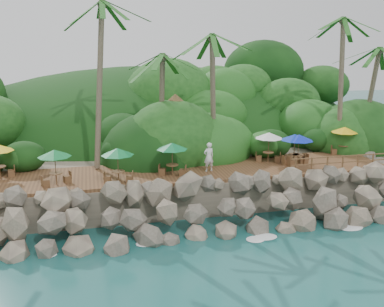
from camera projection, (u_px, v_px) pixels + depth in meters
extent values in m
plane|color=#19514F|center=(218.00, 242.00, 23.03)|extent=(140.00, 140.00, 0.00)
cube|color=gray|center=(165.00, 153.00, 37.88)|extent=(32.00, 25.20, 2.10)
ellipsoid|color=#143811|center=(153.00, 146.00, 45.21)|extent=(44.80, 28.00, 15.40)
cube|color=brown|center=(192.00, 171.00, 28.16)|extent=(26.00, 5.00, 0.20)
ellipsoid|color=white|center=(41.00, 258.00, 21.27)|extent=(1.20, 0.80, 0.06)
ellipsoid|color=white|center=(103.00, 251.00, 21.95)|extent=(1.20, 0.80, 0.06)
ellipsoid|color=white|center=(161.00, 245.00, 22.62)|extent=(1.20, 0.80, 0.06)
ellipsoid|color=white|center=(217.00, 239.00, 23.30)|extent=(1.20, 0.80, 0.06)
ellipsoid|color=white|center=(269.00, 234.00, 23.98)|extent=(1.20, 0.80, 0.06)
ellipsoid|color=white|center=(318.00, 229.00, 24.65)|extent=(1.20, 0.80, 0.06)
ellipsoid|color=white|center=(364.00, 224.00, 25.33)|extent=(1.20, 0.80, 0.06)
cylinder|color=brown|center=(99.00, 86.00, 27.92)|extent=(1.37, 2.09, 10.56)
cylinder|color=brown|center=(162.00, 108.00, 30.05)|extent=(0.53, 1.19, 7.27)
ellipsoid|color=#23601E|center=(161.00, 54.00, 29.17)|extent=(6.00, 6.00, 2.40)
cylinder|color=brown|center=(213.00, 99.00, 29.96)|extent=(0.83, 0.88, 8.55)
ellipsoid|color=#23601E|center=(214.00, 35.00, 28.93)|extent=(6.00, 6.00, 2.40)
cylinder|color=brown|center=(341.00, 87.00, 32.04)|extent=(0.48, 1.31, 9.78)
ellipsoid|color=#23601E|center=(347.00, 17.00, 30.86)|extent=(6.00, 6.00, 2.40)
cylinder|color=brown|center=(370.00, 99.00, 33.37)|extent=(0.47, 1.40, 7.67)
ellipsoid|color=#23601E|center=(375.00, 48.00, 32.44)|extent=(6.00, 6.00, 2.40)
cylinder|color=brown|center=(159.00, 147.00, 29.23)|extent=(0.16, 0.16, 2.40)
cylinder|color=brown|center=(200.00, 145.00, 29.86)|extent=(0.16, 0.16, 2.40)
cylinder|color=brown|center=(153.00, 139.00, 31.87)|extent=(0.16, 0.16, 2.40)
cylinder|color=brown|center=(190.00, 137.00, 32.50)|extent=(0.16, 0.16, 2.40)
cone|color=brown|center=(175.00, 109.00, 30.31)|extent=(5.20, 5.20, 2.20)
cylinder|color=brown|center=(294.00, 159.00, 29.43)|extent=(0.07, 0.07, 0.68)
cylinder|color=brown|center=(294.00, 154.00, 29.35)|extent=(0.77, 0.77, 0.05)
cylinder|color=brown|center=(294.00, 150.00, 29.27)|extent=(0.05, 0.05, 2.01)
cone|color=#0C2BA6|center=(295.00, 137.00, 29.06)|extent=(1.92, 1.92, 0.41)
cube|color=brown|center=(286.00, 162.00, 29.24)|extent=(0.43, 0.43, 0.42)
cube|color=brown|center=(302.00, 160.00, 29.69)|extent=(0.43, 0.43, 0.42)
cylinder|color=brown|center=(298.00, 160.00, 29.30)|extent=(0.07, 0.07, 0.68)
cylinder|color=brown|center=(298.00, 155.00, 29.22)|extent=(0.77, 0.77, 0.05)
cylinder|color=brown|center=(298.00, 150.00, 29.14)|extent=(0.05, 0.05, 2.01)
cone|color=#0D24B2|center=(299.00, 138.00, 28.93)|extent=(1.92, 1.92, 0.41)
cube|color=brown|center=(291.00, 163.00, 29.01)|extent=(0.48, 0.48, 0.42)
cube|color=brown|center=(304.00, 160.00, 29.65)|extent=(0.48, 0.48, 0.42)
cylinder|color=brown|center=(56.00, 179.00, 25.10)|extent=(0.07, 0.07, 0.68)
cylinder|color=brown|center=(56.00, 173.00, 25.01)|extent=(0.77, 0.77, 0.05)
cylinder|color=brown|center=(56.00, 168.00, 24.93)|extent=(0.05, 0.05, 2.01)
cone|color=#0C6E2F|center=(54.00, 153.00, 24.73)|extent=(1.92, 1.92, 0.41)
cube|color=brown|center=(45.00, 183.00, 24.76)|extent=(0.50, 0.50, 0.42)
cube|color=brown|center=(67.00, 179.00, 25.49)|extent=(0.50, 0.50, 0.42)
cylinder|color=brown|center=(343.00, 150.00, 32.04)|extent=(0.07, 0.07, 0.68)
cylinder|color=brown|center=(343.00, 146.00, 31.95)|extent=(0.77, 0.77, 0.05)
cylinder|color=brown|center=(344.00, 141.00, 31.88)|extent=(0.05, 0.05, 2.01)
cone|color=yellow|center=(345.00, 130.00, 31.67)|extent=(1.92, 1.92, 0.41)
cube|color=brown|center=(334.00, 152.00, 32.14)|extent=(0.49, 0.49, 0.42)
cube|color=brown|center=(352.00, 152.00, 31.99)|extent=(0.49, 0.49, 0.42)
cylinder|color=brown|center=(172.00, 170.00, 26.86)|extent=(0.07, 0.07, 0.68)
cylinder|color=brown|center=(172.00, 165.00, 26.78)|extent=(0.77, 0.77, 0.05)
cylinder|color=brown|center=(172.00, 160.00, 26.70)|extent=(0.05, 0.05, 2.01)
cone|color=#0C6C36|center=(172.00, 146.00, 26.49)|extent=(1.92, 1.92, 0.41)
cube|color=brown|center=(162.00, 172.00, 26.98)|extent=(0.50, 0.50, 0.42)
cube|color=brown|center=(183.00, 173.00, 26.80)|extent=(0.50, 0.50, 0.42)
cylinder|color=brown|center=(0.00, 172.00, 26.45)|extent=(0.07, 0.07, 0.68)
cube|color=brown|center=(12.00, 173.00, 26.70)|extent=(0.43, 0.43, 0.42)
cylinder|color=brown|center=(119.00, 177.00, 25.46)|extent=(0.07, 0.07, 0.68)
cylinder|color=brown|center=(118.00, 171.00, 25.37)|extent=(0.77, 0.77, 0.05)
cylinder|color=brown|center=(118.00, 166.00, 25.30)|extent=(0.05, 0.05, 2.01)
cone|color=#0C7235|center=(117.00, 152.00, 25.09)|extent=(1.92, 1.92, 0.41)
cube|color=brown|center=(108.00, 179.00, 25.45)|extent=(0.45, 0.45, 0.42)
cube|color=brown|center=(130.00, 179.00, 25.52)|extent=(0.45, 0.45, 0.42)
cylinder|color=brown|center=(166.00, 160.00, 29.14)|extent=(0.07, 0.07, 0.68)
cylinder|color=brown|center=(166.00, 155.00, 29.06)|extent=(0.77, 0.77, 0.05)
cylinder|color=brown|center=(166.00, 151.00, 28.98)|extent=(0.05, 0.05, 2.01)
cone|color=white|center=(166.00, 138.00, 28.77)|extent=(1.92, 1.92, 0.41)
cube|color=brown|center=(158.00, 164.00, 28.80)|extent=(0.50, 0.50, 0.42)
cube|color=brown|center=(174.00, 161.00, 29.54)|extent=(0.50, 0.50, 0.42)
cylinder|color=brown|center=(268.00, 157.00, 30.02)|extent=(0.07, 0.07, 0.68)
cylinder|color=brown|center=(268.00, 152.00, 29.94)|extent=(0.77, 0.77, 0.05)
cylinder|color=brown|center=(268.00, 148.00, 29.86)|extent=(0.05, 0.05, 2.01)
cone|color=white|center=(269.00, 135.00, 29.65)|extent=(1.92, 1.92, 0.41)
cube|color=brown|center=(259.00, 159.00, 30.13)|extent=(0.50, 0.50, 0.42)
cube|color=brown|center=(277.00, 159.00, 29.97)|extent=(0.50, 0.50, 0.42)
cylinder|color=brown|center=(296.00, 166.00, 27.18)|extent=(0.10, 0.10, 1.00)
cylinder|color=brown|center=(312.00, 165.00, 27.43)|extent=(0.10, 0.10, 1.00)
cylinder|color=brown|center=(327.00, 164.00, 27.67)|extent=(0.10, 0.10, 1.00)
cylinder|color=brown|center=(343.00, 163.00, 27.92)|extent=(0.10, 0.10, 1.00)
cylinder|color=brown|center=(358.00, 162.00, 28.17)|extent=(0.10, 0.10, 1.00)
cylinder|color=brown|center=(373.00, 161.00, 28.42)|extent=(0.10, 0.10, 1.00)
cube|color=brown|center=(343.00, 156.00, 27.81)|extent=(7.20, 0.06, 0.06)
cube|color=brown|center=(343.00, 162.00, 27.91)|extent=(7.20, 0.06, 0.06)
imported|color=white|center=(209.00, 157.00, 27.64)|extent=(0.76, 0.58, 1.89)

